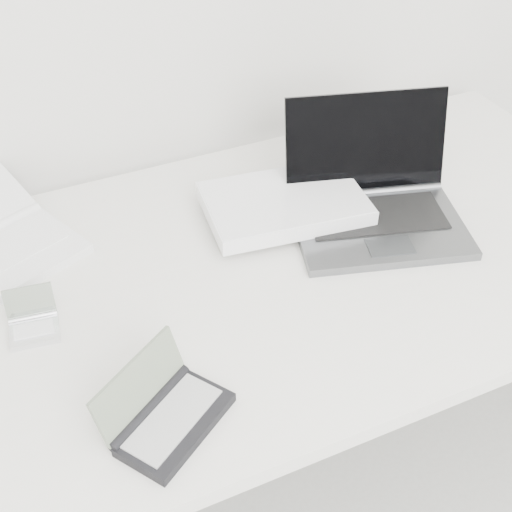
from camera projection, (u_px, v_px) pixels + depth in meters
name	position (u px, v px, depth m)	size (l,w,h in m)	color
desk	(262.00, 283.00, 1.35)	(1.60, 0.80, 0.73)	white
laptop_large	(328.00, 203.00, 1.40)	(0.52, 0.40, 0.22)	#5A5C5F
pda_silver	(33.00, 323.00, 1.18)	(0.09, 0.09, 0.07)	silver
palmtop_charcoal	(165.00, 414.00, 1.03)	(0.21, 0.20, 0.10)	black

